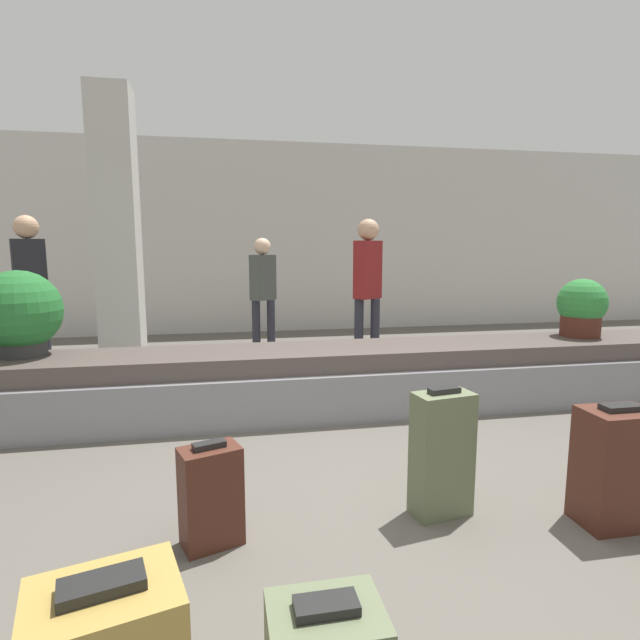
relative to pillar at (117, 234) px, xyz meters
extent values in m
plane|color=#59544C|center=(1.99, -3.49, -1.60)|extent=(18.00, 18.00, 0.00)
cube|color=beige|center=(1.99, 2.59, 0.00)|extent=(18.00, 0.06, 3.20)
cube|color=gray|center=(1.99, -1.76, -1.39)|extent=(8.36, 0.88, 0.41)
cube|color=#4C423D|center=(1.99, -1.76, -1.11)|extent=(8.03, 0.72, 0.16)
cube|color=beige|center=(0.00, 0.00, 0.00)|extent=(0.45, 0.45, 3.20)
cube|color=#472319|center=(3.17, -3.89, -1.29)|extent=(0.37, 0.26, 0.63)
cube|color=black|center=(3.17, -3.89, -0.96)|extent=(0.20, 0.09, 0.03)
cube|color=#472319|center=(1.08, -3.68, -1.35)|extent=(0.33, 0.27, 0.50)
cube|color=black|center=(1.08, -3.68, -1.09)|extent=(0.17, 0.11, 0.03)
cube|color=black|center=(1.43, -4.79, -1.13)|extent=(0.18, 0.09, 0.03)
cube|color=#5B6647|center=(2.32, -3.62, -1.26)|extent=(0.34, 0.23, 0.69)
cube|color=black|center=(2.32, -3.62, -0.90)|extent=(0.18, 0.09, 0.03)
cube|color=black|center=(0.87, -4.85, -0.95)|extent=(0.22, 0.15, 0.03)
cylinder|color=#4C2319|center=(4.67, -1.68, -0.92)|extent=(0.38, 0.38, 0.21)
sphere|color=#2D7F38|center=(4.67, -1.68, -0.69)|extent=(0.47, 0.47, 0.47)
cylinder|color=#2D2D2D|center=(-0.47, -1.62, -0.93)|extent=(0.37, 0.37, 0.20)
sphere|color=#236B2D|center=(-0.47, -1.62, -0.65)|extent=(0.65, 0.65, 0.65)
cylinder|color=#282833|center=(-1.01, -0.09, -1.17)|extent=(0.11, 0.11, 0.86)
cylinder|color=#282833|center=(-0.81, -0.09, -1.17)|extent=(0.11, 0.11, 0.86)
cube|color=#232328|center=(-0.91, -0.09, -0.40)|extent=(0.37, 0.30, 0.68)
sphere|color=tan|center=(-0.91, -0.09, 0.07)|extent=(0.25, 0.25, 0.25)
cylinder|color=#282833|center=(2.73, -0.37, -1.17)|extent=(0.11, 0.11, 0.86)
cylinder|color=#282833|center=(2.93, -0.37, -1.17)|extent=(0.11, 0.11, 0.86)
cube|color=maroon|center=(2.83, -0.37, -0.41)|extent=(0.37, 0.33, 0.68)
sphere|color=tan|center=(2.83, -0.37, 0.06)|extent=(0.25, 0.25, 0.25)
cylinder|color=#282833|center=(1.58, 0.63, -1.22)|extent=(0.11, 0.11, 0.76)
cylinder|color=#282833|center=(1.78, 0.63, -1.22)|extent=(0.11, 0.11, 0.76)
cube|color=#474C47|center=(1.68, 0.63, -0.54)|extent=(0.36, 0.33, 0.60)
sphere|color=beige|center=(1.68, 0.63, -0.13)|extent=(0.22, 0.22, 0.22)
camera|label=1|loc=(1.18, -6.03, -0.13)|focal=28.00mm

